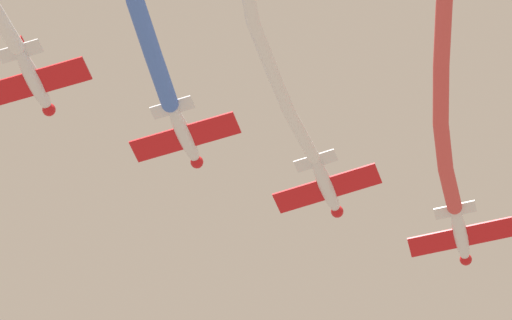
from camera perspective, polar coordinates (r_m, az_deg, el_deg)
name	(u,v)px	position (r m, az deg, el deg)	size (l,w,h in m)	color
airplane_lead	(461,235)	(65.84, 10.64, -3.88)	(4.87, 6.37, 1.57)	white
smoke_trail_lead	(448,36)	(59.06, 10.03, 6.42)	(19.80, 11.35, 2.98)	#DB4C4C
airplane_left_wing	(327,187)	(62.97, 3.71, -1.40)	(4.83, 6.37, 1.57)	white
airplane_right_wing	(185,135)	(61.22, -3.75, 1.30)	(4.85, 6.38, 1.57)	white
airplane_slot	(35,81)	(60.70, -11.50, 4.07)	(4.86, 6.38, 1.57)	white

